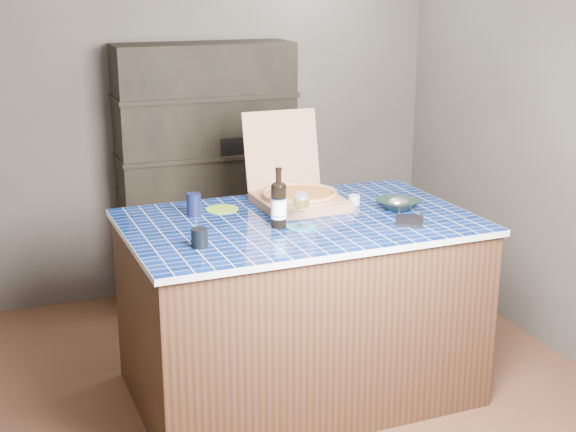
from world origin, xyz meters
name	(u,v)px	position (x,y,z in m)	size (l,w,h in m)	color
room	(283,174)	(0.00, 0.00, 1.25)	(3.50, 3.50, 3.50)	brown
shelving_unit	(207,174)	(0.00, 1.53, 0.90)	(1.20, 0.41, 1.80)	black
kitchen_island	(299,307)	(0.09, 0.00, 0.50)	(1.85, 1.20, 1.00)	#48281C
pizza_box	(298,193)	(0.18, 0.26, 1.07)	(0.46, 0.56, 0.49)	#A97657
mead_bottle	(279,204)	(-0.06, -0.09, 1.12)	(0.08, 0.08, 0.31)	black
teal_trivet	(301,227)	(0.04, -0.14, 1.00)	(0.15, 0.15, 0.01)	#176779
wine_glass	(301,202)	(0.04, -0.14, 1.13)	(0.08, 0.08, 0.19)	white
tumbler	(200,238)	(-0.51, -0.25, 1.04)	(0.08, 0.08, 0.09)	black
dvd_case	(409,221)	(0.61, -0.25, 1.00)	(0.14, 0.20, 0.02)	black
bowl	(398,204)	(0.67, -0.01, 1.02)	(0.22, 0.22, 0.05)	black
foil_contents	(398,202)	(0.67, -0.01, 1.04)	(0.12, 0.10, 0.05)	silver
white_jar	(354,200)	(0.48, 0.16, 1.02)	(0.06, 0.06, 0.05)	silver
navy_cup	(194,204)	(-0.41, 0.27, 1.06)	(0.08, 0.08, 0.12)	black
green_trivet	(222,209)	(-0.24, 0.32, 1.00)	(0.18, 0.18, 0.01)	#75B025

